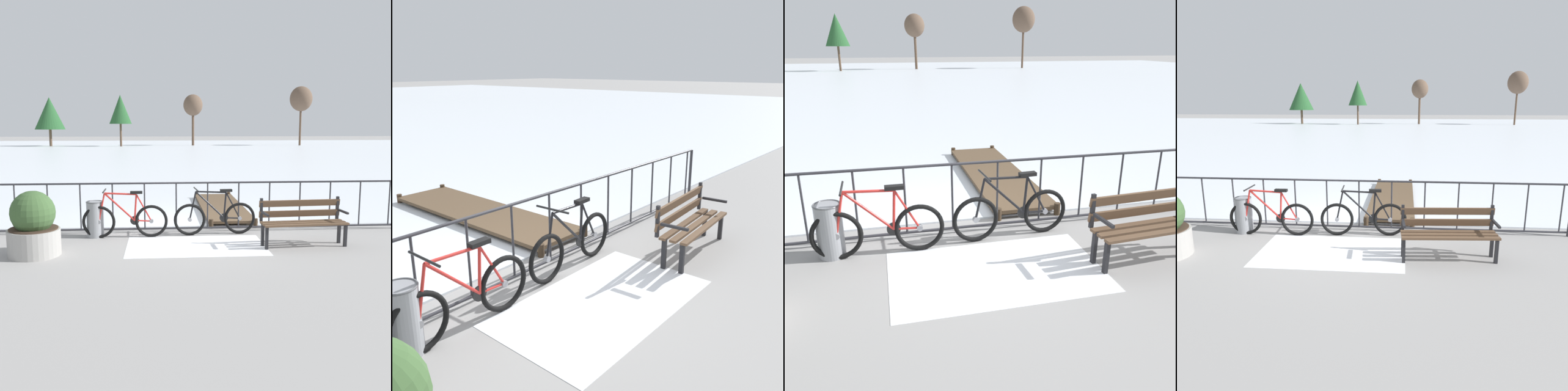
{
  "view_description": "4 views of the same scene",
  "coord_description": "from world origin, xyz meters",
  "views": [
    {
      "loc": [
        -0.65,
        -9.7,
        2.26
      ],
      "look_at": [
        0.03,
        -0.59,
        0.87
      ],
      "focal_mm": 42.85,
      "sensor_mm": 36.0,
      "label": 1
    },
    {
      "loc": [
        -3.69,
        -4.0,
        2.67
      ],
      "look_at": [
        0.98,
        -0.14,
        0.9
      ],
      "focal_mm": 40.2,
      "sensor_mm": 36.0,
      "label": 2
    },
    {
      "loc": [
        -1.23,
        -5.48,
        2.63
      ],
      "look_at": [
        -0.03,
        -0.43,
        0.72
      ],
      "focal_mm": 38.14,
      "sensor_mm": 36.0,
      "label": 3
    },
    {
      "loc": [
        1.26,
        -7.26,
        2.57
      ],
      "look_at": [
        0.6,
        0.13,
        0.72
      ],
      "focal_mm": 34.08,
      "sensor_mm": 36.0,
      "label": 4
    }
  ],
  "objects": [
    {
      "name": "ground_plane",
      "position": [
        0.0,
        0.0,
        0.0
      ],
      "size": [
        160.0,
        160.0,
        0.0
      ],
      "primitive_type": "plane",
      "color": "gray"
    },
    {
      "name": "frozen_pond",
      "position": [
        0.0,
        28.4,
        0.01
      ],
      "size": [
        80.0,
        56.0,
        0.03
      ],
      "primitive_type": "cube",
      "color": "silver",
      "rests_on": "ground"
    },
    {
      "name": "snow_patch",
      "position": [
        -0.01,
        -1.2,
        0.0
      ],
      "size": [
        2.6,
        1.54,
        0.01
      ],
      "primitive_type": "cube",
      "color": "white",
      "rests_on": "ground"
    },
    {
      "name": "railing_fence",
      "position": [
        0.0,
        0.0,
        0.56
      ],
      "size": [
        9.06,
        0.06,
        1.07
      ],
      "color": "#2D2D33",
      "rests_on": "ground"
    },
    {
      "name": "bicycle_near_railing",
      "position": [
        0.46,
        -0.3,
        0.37
      ],
      "size": [
        1.71,
        0.52,
        0.97
      ],
      "color": "black",
      "rests_on": "ground"
    },
    {
      "name": "bicycle_second",
      "position": [
        -1.37,
        -0.43,
        0.37
      ],
      "size": [
        1.71,
        0.52,
        0.97
      ],
      "color": "black",
      "rests_on": "ground"
    },
    {
      "name": "park_bench",
      "position": [
        2.0,
        -1.26,
        0.51
      ],
      "size": [
        1.63,
        0.6,
        0.89
      ],
      "color": "brown",
      "rests_on": "ground"
    },
    {
      "name": "planter_with_shrub",
      "position": [
        -2.87,
        -1.59,
        0.51
      ],
      "size": [
        0.9,
        0.9,
        1.14
      ],
      "color": "#9E9B96",
      "rests_on": "ground"
    },
    {
      "name": "trash_bin",
      "position": [
        -1.99,
        -0.32,
        0.37
      ],
      "size": [
        0.35,
        0.35,
        0.73
      ],
      "color": "gray",
      "rests_on": "ground"
    },
    {
      "name": "wooden_dock",
      "position": [
        0.94,
        2.34,
        0.12
      ],
      "size": [
        1.1,
        4.19,
        0.2
      ],
      "color": "brown",
      "rests_on": "ground"
    },
    {
      "name": "tree_far_west",
      "position": [
        2.85,
        40.71,
        4.24
      ],
      "size": [
        2.05,
        2.05,
        5.44
      ],
      "color": "brown",
      "rests_on": "ground"
    },
    {
      "name": "tree_west_mid",
      "position": [
        14.36,
        39.98,
        4.94
      ],
      "size": [
        2.38,
        2.38,
        6.29
      ],
      "color": "brown",
      "rests_on": "ground"
    },
    {
      "name": "tree_centre",
      "position": [
        -4.72,
        39.18,
        3.77
      ],
      "size": [
        2.29,
        2.29,
        5.26
      ],
      "color": "brown",
      "rests_on": "ground"
    },
    {
      "name": "tree_east_mid",
      "position": [
        -12.04,
        40.06,
        3.39
      ],
      "size": [
        3.09,
        3.09,
        5.05
      ],
      "color": "brown",
      "rests_on": "ground"
    }
  ]
}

